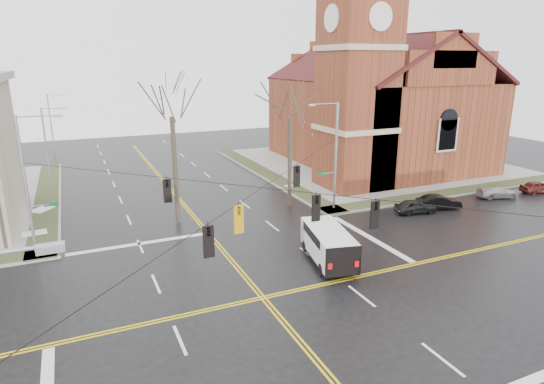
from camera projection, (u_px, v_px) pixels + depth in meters
name	position (u px, v px, depth m)	size (l,w,h in m)	color
ground	(263.00, 298.00, 24.59)	(120.00, 120.00, 0.00)	black
sidewalks	(263.00, 297.00, 24.56)	(80.00, 80.00, 0.17)	gray
road_markings	(263.00, 298.00, 24.58)	(100.00, 100.00, 0.01)	gold
church	(374.00, 95.00, 53.67)	(24.28, 27.48, 27.50)	brown
signal_pole_ne	(334.00, 153.00, 37.73)	(2.75, 0.22, 9.00)	gray
signal_pole_nw	(28.00, 182.00, 28.87)	(2.75, 0.22, 9.00)	gray
span_wires	(262.00, 188.00, 22.86)	(23.02, 23.02, 0.03)	black
traffic_signals	(268.00, 206.00, 22.48)	(8.21, 8.26, 1.30)	black
streetlight_north_a	(48.00, 146.00, 43.74)	(2.30, 0.20, 8.00)	gray
streetlight_north_b	(52.00, 121.00, 61.29)	(2.30, 0.20, 8.00)	gray
cargo_van	(327.00, 242.00, 28.91)	(3.35, 5.94, 2.14)	white
parked_car_a	(415.00, 206.00, 38.12)	(1.41, 3.50, 1.19)	black
parked_car_b	(439.00, 202.00, 39.14)	(1.32, 3.78, 1.25)	black
parked_car_c	(497.00, 192.00, 42.44)	(1.52, 3.73, 1.08)	#ABAAAD
parked_car_d	(538.00, 187.00, 44.02)	(1.38, 3.43, 1.17)	#4D1A16
tree_nw_near	(172.00, 109.00, 33.72)	(4.00, 4.00, 12.27)	#312A1F
tree_ne	(290.00, 114.00, 37.65)	(4.00, 4.00, 11.19)	#312A1F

